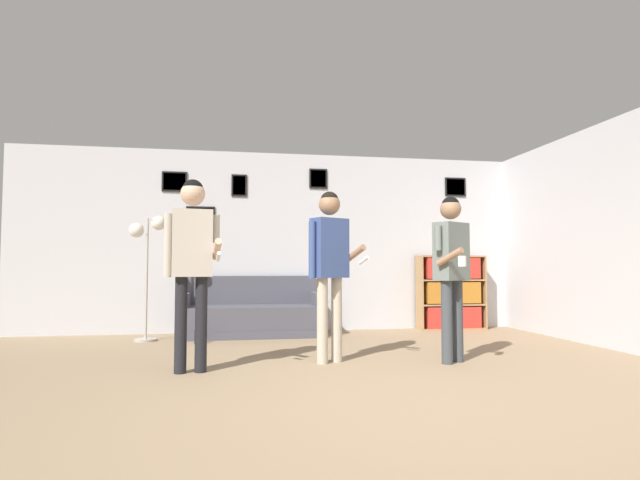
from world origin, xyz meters
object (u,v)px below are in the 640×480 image
at_px(couch, 252,315).
at_px(bookshelf, 451,292).
at_px(person_watcher_holding_cup, 452,260).
at_px(floor_lamp, 147,245).
at_px(person_player_foreground_center, 330,256).
at_px(bottle_on_floor, 197,336).
at_px(drinking_cup, 438,252).
at_px(person_player_foreground_left, 192,252).

distance_m(couch, bookshelf, 3.10).
distance_m(bookshelf, person_watcher_holding_cup, 2.86).
distance_m(floor_lamp, person_player_foreground_center, 2.80).
relative_size(person_player_foreground_center, bottle_on_floor, 7.02).
height_order(bookshelf, person_watcher_holding_cup, person_watcher_holding_cup).
xyz_separation_m(person_watcher_holding_cup, drinking_cup, (0.94, 2.58, 0.16)).
bearing_deg(person_player_foreground_center, drinking_cup, 47.62).
bearing_deg(drinking_cup, bookshelf, -0.12).
bearing_deg(bottle_on_floor, bookshelf, 12.93).
height_order(floor_lamp, drinking_cup, floor_lamp).
bearing_deg(bookshelf, person_player_foreground_center, -135.07).
xyz_separation_m(couch, person_player_foreground_center, (0.71, -2.16, 0.79)).
xyz_separation_m(floor_lamp, person_player_foreground_left, (0.75, -2.11, -0.15)).
height_order(bookshelf, person_player_foreground_left, person_player_foreground_left).
distance_m(couch, person_player_foreground_center, 2.41).
height_order(floor_lamp, person_player_foreground_center, person_player_foreground_center).
xyz_separation_m(person_player_foreground_center, person_watcher_holding_cup, (1.22, -0.22, -0.04)).
distance_m(person_watcher_holding_cup, drinking_cup, 2.75).
relative_size(floor_lamp, person_watcher_holding_cup, 0.98).
xyz_separation_m(couch, person_player_foreground_left, (-0.63, -2.42, 0.82)).
height_order(bookshelf, floor_lamp, floor_lamp).
bearing_deg(floor_lamp, couch, 12.75).
distance_m(floor_lamp, drinking_cup, 4.28).
bearing_deg(bookshelf, person_watcher_holding_cup, -114.00).
xyz_separation_m(person_watcher_holding_cup, bottle_on_floor, (-2.63, 1.71, -0.94)).
bearing_deg(person_player_foreground_left, person_watcher_holding_cup, 1.01).
bearing_deg(couch, person_player_foreground_left, -104.47).
xyz_separation_m(person_player_foreground_left, person_watcher_holding_cup, (2.56, 0.05, -0.07)).
bearing_deg(bottle_on_floor, couch, 43.62).
xyz_separation_m(couch, floor_lamp, (-1.38, -0.31, 0.97)).
distance_m(couch, floor_lamp, 1.71).
bearing_deg(person_player_foreground_center, bottle_on_floor, 133.44).
bearing_deg(couch, bottle_on_floor, -136.38).
bearing_deg(floor_lamp, bottle_on_floor, -27.59).
bearing_deg(bookshelf, person_player_foreground_left, -144.69).
distance_m(person_player_foreground_left, person_player_foreground_center, 1.37).
distance_m(couch, person_player_foreground_left, 2.64).
height_order(person_player_foreground_left, drinking_cup, person_player_foreground_left).
relative_size(floor_lamp, person_player_foreground_center, 0.95).
distance_m(couch, person_watcher_holding_cup, 3.16).
relative_size(person_player_foreground_left, drinking_cup, 17.61).
xyz_separation_m(bookshelf, floor_lamp, (-4.46, -0.51, 0.68)).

